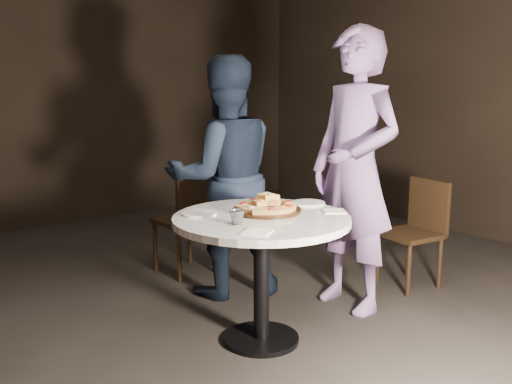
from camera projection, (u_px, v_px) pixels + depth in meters
floor at (270, 335)px, 3.40m from camera, size 7.00×7.00×0.00m
table at (261, 240)px, 3.21m from camera, size 1.23×1.23×0.75m
serving_board at (267, 210)px, 3.29m from camera, size 0.50×0.50×0.02m
focaccia_pile at (267, 204)px, 3.28m from camera, size 0.36×0.35×0.09m
plate_left at (199, 213)px, 3.22m from camera, size 0.25×0.25×0.01m
plate_right at (309, 203)px, 3.50m from camera, size 0.25×0.25×0.01m
water_glass at (237, 217)px, 2.99m from camera, size 0.10×0.10×0.08m
napkin_near at (257, 232)px, 2.83m from camera, size 0.18×0.18×0.01m
napkin_far at (334, 211)px, 3.29m from camera, size 0.17×0.17×0.01m
chair_far at (190, 214)px, 4.38m from camera, size 0.42×0.44×0.84m
chair_right at (418, 225)px, 4.18m from camera, size 0.42×0.41×0.78m
diner_navy at (224, 178)px, 3.95m from camera, size 0.98×0.87×1.66m
diner_teal at (355, 171)px, 3.68m from camera, size 0.44×0.67×1.84m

